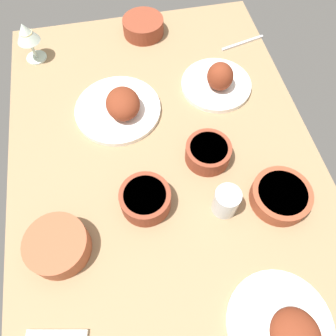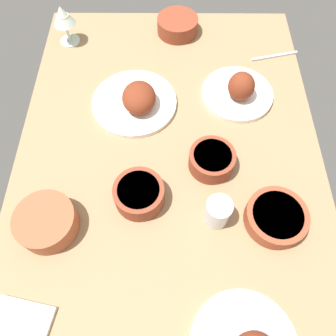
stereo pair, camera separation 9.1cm
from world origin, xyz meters
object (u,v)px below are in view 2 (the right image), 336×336
object	(u,v)px
bowl_sauce	(45,222)
wine_glass	(62,17)
bowl_pasta	(275,217)
water_tumbler	(217,212)
bowl_onions	(138,194)
fork_loose	(274,56)
plate_far_side	(136,100)
bowl_soup	(211,160)
bowl_potatoes	(177,25)
plate_near_viewer	(238,91)

from	to	relation	value
bowl_sauce	wine_glass	distance (cm)	70.85
bowl_pasta	wine_glass	distance (cm)	93.91
water_tumbler	bowl_onions	bearing A→B (deg)	75.19
fork_loose	plate_far_side	bearing A→B (deg)	-168.08
water_tumbler	wine_glass	bearing A→B (deg)	35.66
bowl_pasta	wine_glass	world-z (taller)	wine_glass
bowl_onions	bowl_soup	distance (cm)	22.59
wine_glass	bowl_onions	bearing A→B (deg)	-155.56
bowl_onions	wine_glass	distance (cm)	68.89
wine_glass	bowl_pasta	bearing A→B (deg)	-137.00
plate_far_side	bowl_potatoes	size ratio (longest dim) A/B	1.82
plate_far_side	bowl_pasta	world-z (taller)	plate_far_side
bowl_potatoes	water_tumbler	distance (cm)	73.72
bowl_pasta	bowl_potatoes	bearing A→B (deg)	18.50
bowl_pasta	bowl_potatoes	size ratio (longest dim) A/B	1.07
bowl_onions	plate_near_viewer	bearing A→B (deg)	-39.62
water_tumbler	plate_far_side	bearing A→B (deg)	31.04
bowl_onions	fork_loose	distance (cm)	70.91
plate_near_viewer	water_tumbler	xyz separation A→B (cm)	(-41.72, 9.84, 1.38)
bowl_onions	bowl_potatoes	world-z (taller)	bowl_onions
bowl_pasta	bowl_sauce	bearing A→B (deg)	91.84
bowl_potatoes	bowl_soup	bearing A→B (deg)	-170.95
bowl_potatoes	water_tumbler	xyz separation A→B (cm)	(-73.10, -9.46, 1.21)
bowl_potatoes	fork_loose	size ratio (longest dim) A/B	0.87
bowl_onions	bowl_pasta	xyz separation A→B (cm)	(-6.04, -35.49, -0.73)
water_tumbler	plate_near_viewer	bearing A→B (deg)	-13.27
plate_far_side	bowl_soup	bearing A→B (deg)	-134.12
wine_glass	fork_loose	world-z (taller)	wine_glass
water_tumbler	fork_loose	world-z (taller)	water_tumbler
bowl_soup	fork_loose	size ratio (longest dim) A/B	0.76
bowl_soup	plate_near_viewer	bearing A→B (deg)	-21.69
bowl_sauce	bowl_soup	world-z (taller)	bowl_sauce
fork_loose	wine_glass	bearing A→B (deg)	160.67
bowl_potatoes	bowl_pasta	bearing A→B (deg)	-161.50
bowl_potatoes	wine_glass	size ratio (longest dim) A/B	1.06
plate_near_viewer	bowl_soup	xyz separation A→B (cm)	(-25.67, 10.21, 0.18)
bowl_onions	bowl_pasta	bearing A→B (deg)	-99.66
bowl_onions	wine_glass	xyz separation A→B (cm)	(62.43, 28.37, 6.59)
plate_far_side	bowl_potatoes	xyz separation A→B (cm)	(35.41, -13.23, 0.36)
bowl_onions	water_tumbler	distance (cm)	20.98
plate_near_viewer	water_tumbler	size ratio (longest dim) A/B	2.66
bowl_onions	fork_loose	size ratio (longest dim) A/B	0.79
wine_glass	fork_loose	distance (cm)	74.40
bowl_sauce	water_tumbler	world-z (taller)	water_tumbler
bowl_sauce	bowl_soup	distance (cm)	46.80
bowl_soup	wine_glass	distance (cm)	71.08
bowl_sauce	water_tumbler	size ratio (longest dim) A/B	1.79
bowl_pasta	bowl_onions	bearing A→B (deg)	80.34
bowl_onions	bowl_pasta	size ratio (longest dim) A/B	0.85
plate_far_side	bowl_soup	distance (cm)	31.09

